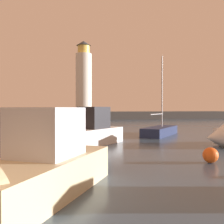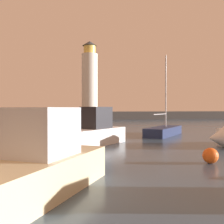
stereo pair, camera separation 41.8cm
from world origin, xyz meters
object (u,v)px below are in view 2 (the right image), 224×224
lighthouse (90,78)px  motorboat_1 (9,177)px  mooring_buoy (210,156)px  motorboat_4 (87,133)px  sailboat_moored (164,131)px

lighthouse → motorboat_1: lighthouse is taller
mooring_buoy → motorboat_1: bearing=-153.6°
motorboat_4 → mooring_buoy: 8.73m
motorboat_1 → sailboat_moored: sailboat_moored is taller
sailboat_moored → mooring_buoy: sailboat_moored is taller
lighthouse → motorboat_4: (-4.74, -43.11, -8.61)m
mooring_buoy → lighthouse: bearing=90.5°
motorboat_1 → motorboat_4: size_ratio=1.20×
lighthouse → motorboat_4: lighthouse is taller
motorboat_4 → mooring_buoy: size_ratio=8.53×
lighthouse → sailboat_moored: (3.16, -37.41, -9.04)m
motorboat_1 → mooring_buoy: motorboat_1 is taller
motorboat_4 → mooring_buoy: bearing=-53.5°
motorboat_1 → mooring_buoy: (8.32, 4.14, -0.44)m
motorboat_4 → lighthouse: bearing=83.7°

